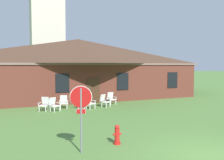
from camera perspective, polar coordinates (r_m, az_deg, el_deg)
The scene contains 12 objects.
ground_plane at distance 9.31m, azimuth 22.57°, elevation -16.67°, with size 200.00×200.00×0.00m, color #517A38.
brick_building at distance 24.88m, azimuth -7.91°, elevation 3.01°, with size 21.94×10.40×5.83m.
dome_tower at distance 39.22m, azimuth -15.19°, elevation 11.90°, with size 5.18×5.18×19.62m.
stop_sign at distance 8.72m, azimuth -7.35°, elevation -6.07°, with size 0.78×0.26×2.44m.
lawn_chair_by_porch at distance 17.45m, azimuth -15.74°, elevation -5.43°, with size 0.83×0.86×0.96m.
lawn_chair_near_door at distance 17.06m, azimuth -13.63°, elevation -5.60°, with size 0.82×0.85×0.96m.
lawn_chair_left_end at distance 18.07m, azimuth -11.39°, elevation -5.07°, with size 0.72×0.76×0.96m.
lawn_chair_middle at distance 17.98m, azimuth -7.27°, elevation -5.07°, with size 0.74×0.79×0.96m.
lawn_chair_right_end at distance 17.73m, azimuth -5.37°, elevation -5.18°, with size 0.77×0.82×0.96m.
lawn_chair_far_side at distance 18.37m, azimuth -1.79°, elevation -4.86°, with size 0.83×0.86×0.96m.
lawn_chair_under_eave at distance 19.73m, azimuth -0.20°, elevation -4.28°, with size 0.68×0.71×0.96m.
fire_hydrant at distance 9.89m, azimuth 1.22°, elevation -12.90°, with size 0.36×0.28×0.79m.
Camera 1 is at (-6.23, -6.14, 3.16)m, focal length 38.55 mm.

